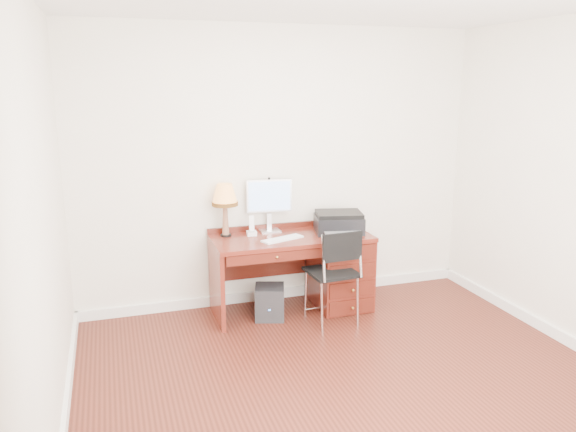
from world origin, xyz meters
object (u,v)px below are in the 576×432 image
object	(u,v)px
desk	(322,266)
chair	(335,267)
printer	(339,222)
leg_lamp	(225,198)
equipment_box	(270,302)
monitor	(269,199)
phone	(252,230)

from	to	relation	value
desk	chair	world-z (taller)	chair
printer	leg_lamp	bearing A→B (deg)	-177.36
chair	equipment_box	world-z (taller)	chair
monitor	leg_lamp	bearing A→B (deg)	-165.60
chair	equipment_box	distance (m)	0.72
printer	equipment_box	xyz separation A→B (m)	(-0.73, -0.11, -0.69)
desk	monitor	size ratio (longest dim) A/B	2.95
monitor	phone	distance (m)	0.35
leg_lamp	phone	xyz separation A→B (m)	(0.24, -0.05, -0.31)
desk	equipment_box	size ratio (longest dim) A/B	4.79
monitor	chair	bearing A→B (deg)	-50.98
printer	phone	size ratio (longest dim) A/B	2.70
desk	leg_lamp	xyz separation A→B (m)	(-0.92, 0.18, 0.70)
leg_lamp	monitor	bearing A→B (deg)	8.01
desk	leg_lamp	size ratio (longest dim) A/B	3.00
leg_lamp	phone	distance (m)	0.40
leg_lamp	phone	size ratio (longest dim) A/B	2.63
desk	printer	xyz separation A→B (m)	(0.16, -0.01, 0.44)
monitor	chair	distance (m)	0.94
desk	chair	size ratio (longest dim) A/B	1.67
leg_lamp	chair	size ratio (longest dim) A/B	0.56
monitor	equipment_box	world-z (taller)	monitor
monitor	leg_lamp	distance (m)	0.45
phone	monitor	bearing A→B (deg)	33.32
leg_lamp	chair	world-z (taller)	leg_lamp
monitor	phone	size ratio (longest dim) A/B	2.66
printer	monitor	bearing A→B (deg)	170.79
desk	phone	world-z (taller)	phone
leg_lamp	equipment_box	distance (m)	1.06
phone	equipment_box	xyz separation A→B (m)	(0.10, -0.25, -0.65)
equipment_box	desk	bearing A→B (deg)	28.97
leg_lamp	equipment_box	bearing A→B (deg)	-41.33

